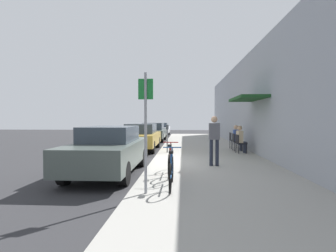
# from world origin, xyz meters

# --- Properties ---
(ground_plane) EXTENTS (60.00, 60.00, 0.00)m
(ground_plane) POSITION_xyz_m (0.00, 0.00, 0.00)
(ground_plane) COLOR #2D2D30
(sidewalk_slab) EXTENTS (4.50, 32.00, 0.12)m
(sidewalk_slab) POSITION_xyz_m (2.25, 2.00, 0.06)
(sidewalk_slab) COLOR #9E9B93
(sidewalk_slab) RESTS_ON ground_plane
(building_facade) EXTENTS (1.40, 32.00, 5.06)m
(building_facade) POSITION_xyz_m (4.64, 2.00, 2.53)
(building_facade) COLOR #999EA8
(building_facade) RESTS_ON ground_plane
(parked_car_0) EXTENTS (1.80, 4.40, 1.49)m
(parked_car_0) POSITION_xyz_m (-1.10, -1.74, 0.77)
(parked_car_0) COLOR #47514C
(parked_car_0) RESTS_ON ground_plane
(parked_car_1) EXTENTS (1.80, 4.40, 1.45)m
(parked_car_1) POSITION_xyz_m (-1.10, 4.46, 0.74)
(parked_car_1) COLOR #A58433
(parked_car_1) RESTS_ON ground_plane
(parked_car_2) EXTENTS (1.80, 4.40, 1.40)m
(parked_car_2) POSITION_xyz_m (-1.10, 10.34, 0.72)
(parked_car_2) COLOR #47514C
(parked_car_2) RESTS_ON ground_plane
(parked_car_3) EXTENTS (1.80, 4.40, 1.31)m
(parked_car_3) POSITION_xyz_m (-1.10, 16.43, 0.69)
(parked_car_3) COLOR silver
(parked_car_3) RESTS_ON ground_plane
(parking_meter) EXTENTS (0.12, 0.10, 1.32)m
(parking_meter) POSITION_xyz_m (0.45, 2.69, 0.89)
(parking_meter) COLOR slate
(parking_meter) RESTS_ON sidewalk_slab
(street_sign) EXTENTS (0.32, 0.06, 2.60)m
(street_sign) POSITION_xyz_m (0.40, -4.19, 1.64)
(street_sign) COLOR gray
(street_sign) RESTS_ON sidewalk_slab
(bicycle_0) EXTENTS (0.46, 1.71, 0.90)m
(bicycle_0) POSITION_xyz_m (0.93, -3.65, 0.48)
(bicycle_0) COLOR black
(bicycle_0) RESTS_ON sidewalk_slab
(bicycle_1) EXTENTS (0.46, 1.71, 0.90)m
(bicycle_1) POSITION_xyz_m (0.83, -2.24, 0.48)
(bicycle_1) COLOR black
(bicycle_1) RESTS_ON sidewalk_slab
(cafe_chair_0) EXTENTS (0.50, 0.50, 0.87)m
(cafe_chair_0) POSITION_xyz_m (3.84, 2.63, 0.62)
(cafe_chair_0) COLOR black
(cafe_chair_0) RESTS_ON sidewalk_slab
(seated_patron_0) EXTENTS (0.47, 0.41, 1.29)m
(seated_patron_0) POSITION_xyz_m (3.90, 2.64, 0.82)
(seated_patron_0) COLOR #232838
(seated_patron_0) RESTS_ON sidewalk_slab
(cafe_chair_1) EXTENTS (0.45, 0.45, 0.87)m
(cafe_chair_1) POSITION_xyz_m (3.84, 3.50, 0.62)
(cafe_chair_1) COLOR black
(cafe_chair_1) RESTS_ON sidewalk_slab
(seated_patron_1) EXTENTS (0.43, 0.36, 1.29)m
(seated_patron_1) POSITION_xyz_m (3.90, 3.50, 0.82)
(seated_patron_1) COLOR #232838
(seated_patron_1) RESTS_ON sidewalk_slab
(cafe_chair_2) EXTENTS (0.45, 0.45, 0.87)m
(cafe_chair_2) POSITION_xyz_m (3.84, 4.34, 0.62)
(cafe_chair_2) COLOR black
(cafe_chair_2) RESTS_ON sidewalk_slab
(pedestrian_standing) EXTENTS (0.36, 0.22, 1.70)m
(pedestrian_standing) POSITION_xyz_m (2.27, -0.76, 1.12)
(pedestrian_standing) COLOR #232838
(pedestrian_standing) RESTS_ON sidewalk_slab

